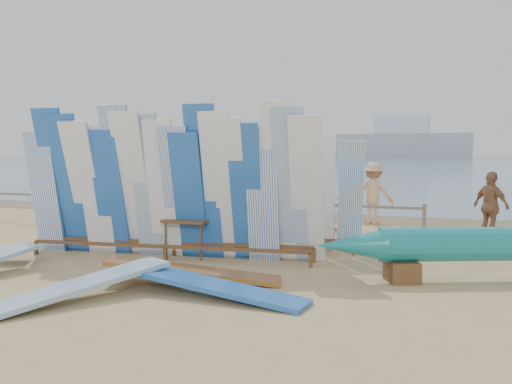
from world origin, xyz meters
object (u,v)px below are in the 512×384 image
at_px(flat_board_c, 194,283).
at_px(beachgoer_7, 290,188).
at_px(main_surfboard_rack, 170,189).
at_px(flat_board_b, 76,301).
at_px(beachgoer_1, 136,191).
at_px(beachgoer_2, 172,191).
at_px(side_surfboard_rack, 309,198).
at_px(beachgoer_extra_1, 60,189).
at_px(vendor_table, 188,237).
at_px(beachgoer_6, 222,200).
at_px(beachgoer_9, 373,193).
at_px(outrigger_canoe, 504,246).
at_px(beach_chair_left, 246,218).
at_px(stroller, 231,211).
at_px(beachgoer_5, 258,191).
at_px(beachgoer_4, 215,191).
at_px(beach_chair_right, 233,220).
at_px(beachgoer_10, 491,206).
at_px(beachgoer_8, 331,201).
at_px(beachgoer_3, 152,187).
at_px(flat_board_d, 215,298).
at_px(beachgoer_11, 148,188).

relative_size(flat_board_c, beachgoer_7, 1.44).
height_order(main_surfboard_rack, flat_board_b, main_surfboard_rack).
bearing_deg(beachgoer_1, beachgoer_2, -112.09).
height_order(side_surfboard_rack, beachgoer_extra_1, side_surfboard_rack).
bearing_deg(beachgoer_extra_1, flat_board_c, -8.17).
relative_size(vendor_table, beachgoer_7, 0.62).
bearing_deg(side_surfboard_rack, beachgoer_7, 96.17).
xyz_separation_m(beachgoer_7, beachgoer_2, (-3.27, -1.35, -0.08)).
distance_m(main_surfboard_rack, beachgoer_1, 6.01).
distance_m(beachgoer_6, beachgoer_extra_1, 6.45).
height_order(beachgoer_1, beachgoer_extra_1, beachgoer_1).
bearing_deg(beachgoer_9, outrigger_canoe, 120.23).
xyz_separation_m(vendor_table, beach_chair_left, (-0.38, 3.99, -0.12)).
xyz_separation_m(stroller, beachgoer_5, (-0.51, 3.41, 0.28)).
xyz_separation_m(beachgoer_4, beachgoer_extra_1, (-5.21, -0.60, -0.04)).
relative_size(beachgoer_5, beachgoer_extra_1, 0.93).
xyz_separation_m(main_surfboard_rack, beachgoer_6, (-0.63, 3.76, -0.53)).
distance_m(beach_chair_right, beachgoer_4, 2.27).
relative_size(side_surfboard_rack, stroller, 2.04).
relative_size(vendor_table, stroller, 0.98).
xyz_separation_m(beachgoer_4, beachgoer_2, (-1.22, -0.37, 0.00)).
bearing_deg(beachgoer_9, main_surfboard_rack, 69.61).
bearing_deg(beachgoer_10, beachgoer_8, 40.04).
xyz_separation_m(flat_board_c, beachgoer_10, (4.49, 5.94, 0.79)).
distance_m(beachgoer_10, beachgoer_4, 7.64).
relative_size(beach_chair_left, stroller, 0.79).
distance_m(beachgoer_3, beachgoer_5, 3.35).
bearing_deg(beachgoer_4, beachgoer_10, 59.39).
height_order(beachgoer_5, beachgoer_2, beachgoer_2).
relative_size(beachgoer_4, beachgoer_extra_1, 1.04).
height_order(flat_board_d, beachgoer_5, beachgoer_5).
relative_size(beachgoer_11, beachgoer_8, 1.03).
bearing_deg(beachgoer_5, beachgoer_extra_1, -107.77).
relative_size(beach_chair_right, beachgoer_10, 0.55).
bearing_deg(flat_board_b, beach_chair_left, 119.66).
xyz_separation_m(beach_chair_left, beachgoer_9, (2.99, 2.07, 0.59)).
xyz_separation_m(outrigger_canoe, beachgoer_11, (-10.41, 6.33, 0.26)).
bearing_deg(flat_board_c, beachgoer_9, -29.07).
bearing_deg(beachgoer_7, beach_chair_right, 65.07).
height_order(beachgoer_11, beachgoer_extra_1, beachgoer_extra_1).
relative_size(beach_chair_left, beachgoer_4, 0.55).
xyz_separation_m(vendor_table, beachgoer_extra_1, (-7.20, 4.86, 0.43)).
distance_m(beachgoer_6, beachgoer_7, 3.06).
distance_m(beachgoer_1, beachgoer_8, 5.83).
relative_size(outrigger_canoe, flat_board_b, 2.10).
bearing_deg(beachgoer_1, beachgoer_5, -107.37).
bearing_deg(vendor_table, beachgoer_3, 124.95).
distance_m(flat_board_c, stroller, 5.76).
height_order(main_surfboard_rack, beach_chair_right, main_surfboard_rack).
height_order(flat_board_c, beachgoer_8, beachgoer_8).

